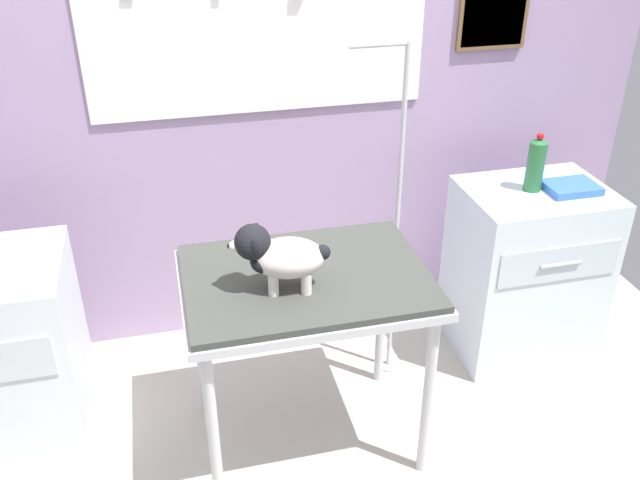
# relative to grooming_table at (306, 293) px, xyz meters

# --- Properties ---
(rear_wall_panel) EXTENTS (4.00, 0.11, 2.30)m
(rear_wall_panel) POSITION_rel_grooming_table_xyz_m (-0.02, 0.95, 0.40)
(rear_wall_panel) COLOR #9B81A5
(rear_wall_panel) RESTS_ON ground
(grooming_table) EXTENTS (0.97, 0.70, 0.85)m
(grooming_table) POSITION_rel_grooming_table_xyz_m (0.00, 0.00, 0.00)
(grooming_table) COLOR #B7B7BC
(grooming_table) RESTS_ON ground
(grooming_arm) EXTENTS (0.30, 0.11, 1.63)m
(grooming_arm) POSITION_rel_grooming_table_xyz_m (0.49, 0.37, -0.01)
(grooming_arm) COLOR #B7B7BC
(grooming_arm) RESTS_ON ground
(dog) EXTENTS (0.37, 0.21, 0.27)m
(dog) POSITION_rel_grooming_table_xyz_m (-0.12, -0.07, 0.23)
(dog) COLOR silver
(dog) RESTS_ON grooming_table
(cabinet_right) EXTENTS (0.68, 0.54, 0.89)m
(cabinet_right) POSITION_rel_grooming_table_xyz_m (1.21, 0.40, -0.32)
(cabinet_right) COLOR silver
(cabinet_right) RESTS_ON ground
(soda_bottle) EXTENTS (0.08, 0.08, 0.28)m
(soda_bottle) POSITION_rel_grooming_table_xyz_m (1.18, 0.41, 0.25)
(soda_bottle) COLOR #276636
(soda_bottle) RESTS_ON cabinet_right
(supply_tray) EXTENTS (0.24, 0.18, 0.04)m
(supply_tray) POSITION_rel_grooming_table_xyz_m (1.35, 0.36, 0.14)
(supply_tray) COLOR blue
(supply_tray) RESTS_ON cabinet_right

